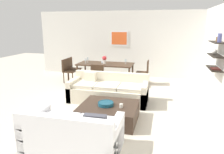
{
  "coord_description": "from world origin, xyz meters",
  "views": [
    {
      "loc": [
        1.55,
        -5.21,
        2.14
      ],
      "look_at": [
        0.19,
        0.2,
        0.75
      ],
      "focal_mm": 33.75,
      "sensor_mm": 36.0,
      "label": 1
    }
  ],
  "objects_px": {
    "loveseat_white": "(73,135)",
    "candle_jar": "(121,106)",
    "coffee_table": "(109,113)",
    "dining_chair_left_near": "(68,69)",
    "decorative_bowl": "(106,104)",
    "wine_glass_foot": "(102,62)",
    "sofa_beige": "(108,91)",
    "dining_table": "(105,65)",
    "dining_chair_right_far": "(145,71)",
    "centerpiece_vase": "(104,59)",
    "dining_chair_left_far": "(72,67)",
    "wine_glass_left_near": "(85,60)",
    "dining_chair_foot": "(98,75)",
    "wine_glass_left_far": "(88,59)",
    "wine_glass_right_far": "(126,61)"
  },
  "relations": [
    {
      "from": "dining_chair_foot",
      "to": "wine_glass_foot",
      "type": "height_order",
      "value": "wine_glass_foot"
    },
    {
      "from": "coffee_table",
      "to": "dining_chair_left_near",
      "type": "relative_size",
      "value": 1.45
    },
    {
      "from": "loveseat_white",
      "to": "dining_table",
      "type": "relative_size",
      "value": 0.81
    },
    {
      "from": "dining_table",
      "to": "dining_chair_right_far",
      "type": "distance_m",
      "value": 1.45
    },
    {
      "from": "wine_glass_right_far",
      "to": "wine_glass_left_near",
      "type": "bearing_deg",
      "value": -171.21
    },
    {
      "from": "dining_chair_right_far",
      "to": "wine_glass_right_far",
      "type": "height_order",
      "value": "wine_glass_right_far"
    },
    {
      "from": "wine_glass_foot",
      "to": "dining_table",
      "type": "bearing_deg",
      "value": 90.0
    },
    {
      "from": "dining_table",
      "to": "dining_chair_foot",
      "type": "xyz_separation_m",
      "value": [
        -0.0,
        -0.87,
        -0.18
      ]
    },
    {
      "from": "wine_glass_right_far",
      "to": "loveseat_white",
      "type": "bearing_deg",
      "value": -91.18
    },
    {
      "from": "loveseat_white",
      "to": "wine_glass_foot",
      "type": "distance_m",
      "value": 4.03
    },
    {
      "from": "wine_glass_left_near",
      "to": "centerpiece_vase",
      "type": "relative_size",
      "value": 0.57
    },
    {
      "from": "wine_glass_left_far",
      "to": "decorative_bowl",
      "type": "bearing_deg",
      "value": -63.23
    },
    {
      "from": "decorative_bowl",
      "to": "wine_glass_left_far",
      "type": "xyz_separation_m",
      "value": [
        -1.62,
        3.21,
        0.45
      ]
    },
    {
      "from": "candle_jar",
      "to": "dining_chair_left_near",
      "type": "relative_size",
      "value": 0.1
    },
    {
      "from": "coffee_table",
      "to": "dining_table",
      "type": "xyz_separation_m",
      "value": [
        -0.94,
        3.05,
        0.49
      ]
    },
    {
      "from": "candle_jar",
      "to": "dining_chair_left_far",
      "type": "bearing_deg",
      "value": 128.58
    },
    {
      "from": "sofa_beige",
      "to": "dining_chair_right_far",
      "type": "height_order",
      "value": "dining_chair_right_far"
    },
    {
      "from": "loveseat_white",
      "to": "wine_glass_right_far",
      "type": "distance_m",
      "value": 4.49
    },
    {
      "from": "dining_chair_right_far",
      "to": "centerpiece_vase",
      "type": "xyz_separation_m",
      "value": [
        -1.44,
        -0.26,
        0.42
      ]
    },
    {
      "from": "candle_jar",
      "to": "dining_chair_foot",
      "type": "height_order",
      "value": "dining_chair_foot"
    },
    {
      "from": "decorative_bowl",
      "to": "dining_table",
      "type": "relative_size",
      "value": 0.17
    },
    {
      "from": "sofa_beige",
      "to": "wine_glass_foot",
      "type": "relative_size",
      "value": 13.05
    },
    {
      "from": "candle_jar",
      "to": "dining_chair_left_near",
      "type": "distance_m",
      "value": 3.97
    },
    {
      "from": "decorative_bowl",
      "to": "wine_glass_foot",
      "type": "xyz_separation_m",
      "value": [
        -0.88,
        2.7,
        0.45
      ]
    },
    {
      "from": "dining_chair_left_far",
      "to": "wine_glass_right_far",
      "type": "bearing_deg",
      "value": -2.47
    },
    {
      "from": "dining_chair_foot",
      "to": "wine_glass_left_near",
      "type": "distance_m",
      "value": 1.11
    },
    {
      "from": "dining_chair_left_near",
      "to": "dining_table",
      "type": "bearing_deg",
      "value": 8.26
    },
    {
      "from": "dining_table",
      "to": "dining_chair_left_far",
      "type": "distance_m",
      "value": 1.45
    },
    {
      "from": "candle_jar",
      "to": "dining_chair_left_far",
      "type": "xyz_separation_m",
      "value": [
        -2.67,
        3.35,
        0.08
      ]
    },
    {
      "from": "wine_glass_foot",
      "to": "wine_glass_left_far",
      "type": "bearing_deg",
      "value": 145.09
    },
    {
      "from": "dining_chair_left_far",
      "to": "dining_chair_left_near",
      "type": "relative_size",
      "value": 1.0
    },
    {
      "from": "wine_glass_left_near",
      "to": "dining_chair_left_near",
      "type": "bearing_deg",
      "value": -172.3
    },
    {
      "from": "loveseat_white",
      "to": "dining_chair_right_far",
      "type": "bearing_deg",
      "value": 80.25
    },
    {
      "from": "loveseat_white",
      "to": "candle_jar",
      "type": "relative_size",
      "value": 19.28
    },
    {
      "from": "dining_chair_left_far",
      "to": "wine_glass_right_far",
      "type": "distance_m",
      "value": 2.19
    },
    {
      "from": "dining_chair_left_far",
      "to": "wine_glass_left_near",
      "type": "height_order",
      "value": "wine_glass_left_near"
    },
    {
      "from": "loveseat_white",
      "to": "wine_glass_left_far",
      "type": "distance_m",
      "value": 4.7
    },
    {
      "from": "sofa_beige",
      "to": "wine_glass_left_near",
      "type": "relative_size",
      "value": 13.4
    },
    {
      "from": "sofa_beige",
      "to": "wine_glass_foot",
      "type": "xyz_separation_m",
      "value": [
        -0.6,
        1.41,
        0.58
      ]
    },
    {
      "from": "loveseat_white",
      "to": "dining_chair_left_far",
      "type": "distance_m",
      "value": 5.0
    },
    {
      "from": "loveseat_white",
      "to": "coffee_table",
      "type": "height_order",
      "value": "loveseat_white"
    },
    {
      "from": "loveseat_white",
      "to": "centerpiece_vase",
      "type": "relative_size",
      "value": 5.69
    },
    {
      "from": "sofa_beige",
      "to": "dining_chair_left_far",
      "type": "height_order",
      "value": "dining_chair_left_far"
    },
    {
      "from": "sofa_beige",
      "to": "dining_table",
      "type": "height_order",
      "value": "sofa_beige"
    },
    {
      "from": "dining_chair_foot",
      "to": "wine_glass_right_far",
      "type": "height_order",
      "value": "wine_glass_right_far"
    },
    {
      "from": "dining_chair_left_near",
      "to": "wine_glass_left_near",
      "type": "relative_size",
      "value": 5.33
    },
    {
      "from": "dining_chair_left_near",
      "to": "centerpiece_vase",
      "type": "bearing_deg",
      "value": 6.1
    },
    {
      "from": "dining_chair_left_near",
      "to": "wine_glass_foot",
      "type": "xyz_separation_m",
      "value": [
        1.42,
        -0.19,
        0.36
      ]
    },
    {
      "from": "dining_chair_left_near",
      "to": "candle_jar",
      "type": "bearing_deg",
      "value": -47.69
    },
    {
      "from": "decorative_bowl",
      "to": "candle_jar",
      "type": "bearing_deg",
      "value": -6.91
    }
  ]
}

